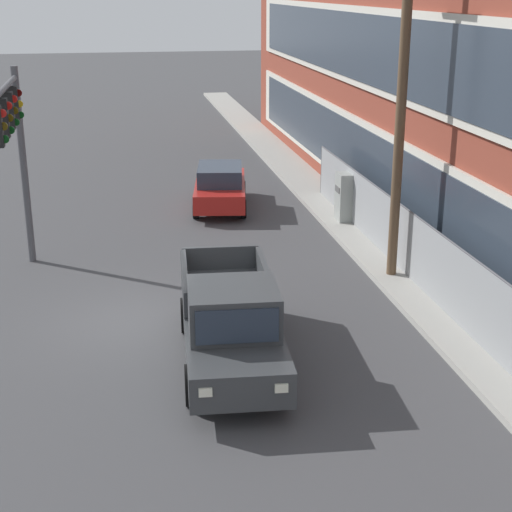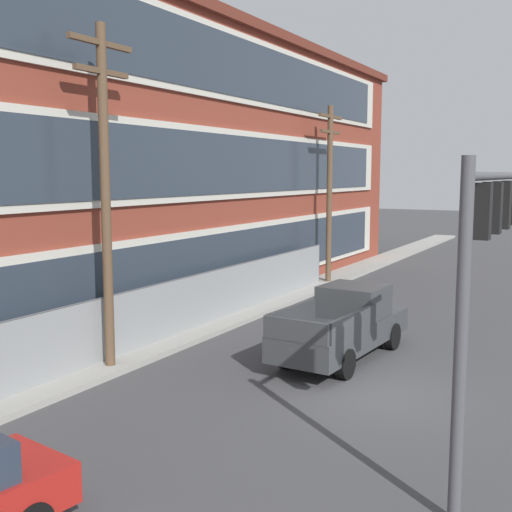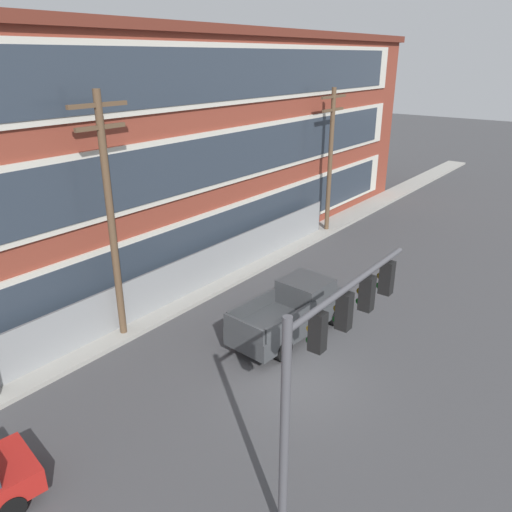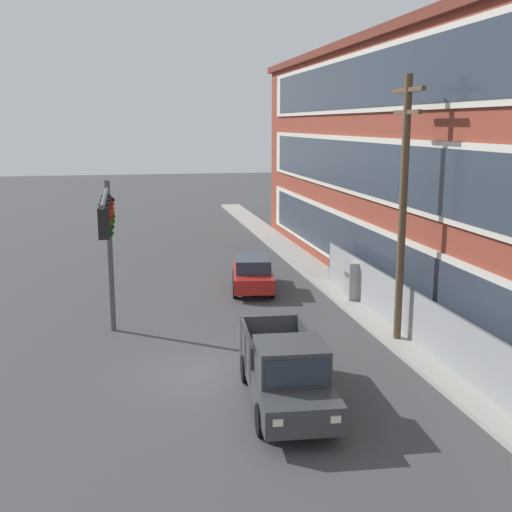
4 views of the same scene
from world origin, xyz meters
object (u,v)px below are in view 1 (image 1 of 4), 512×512
object	(u,v)px
pickup_truck_dark_grey	(231,323)
sedan_red	(220,186)
electrical_cabinet	(344,199)
traffic_signal_mast	(12,130)
utility_pole_near_corner	(402,95)

from	to	relation	value
pickup_truck_dark_grey	sedan_red	size ratio (longest dim) A/B	1.25
sedan_red	electrical_cabinet	world-z (taller)	electrical_cabinet
traffic_signal_mast	sedan_red	distance (m)	9.56
traffic_signal_mast	utility_pole_near_corner	size ratio (longest dim) A/B	0.61
pickup_truck_dark_grey	electrical_cabinet	size ratio (longest dim) A/B	3.30
pickup_truck_dark_grey	traffic_signal_mast	bearing A→B (deg)	-140.47
traffic_signal_mast	sedan_red	world-z (taller)	traffic_signal_mast
sedan_red	electrical_cabinet	bearing A→B (deg)	53.29
traffic_signal_mast	pickup_truck_dark_grey	xyz separation A→B (m)	(5.64, 4.65, -3.17)
utility_pole_near_corner	electrical_cabinet	size ratio (longest dim) A/B	5.18
pickup_truck_dark_grey	electrical_cabinet	bearing A→B (deg)	150.96
sedan_red	utility_pole_near_corner	distance (m)	9.65
sedan_red	electrical_cabinet	size ratio (longest dim) A/B	2.63
utility_pole_near_corner	traffic_signal_mast	bearing A→B (deg)	-98.30
electrical_cabinet	utility_pole_near_corner	bearing A→B (deg)	-2.09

